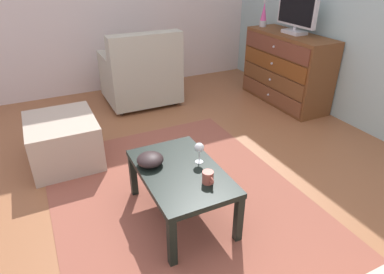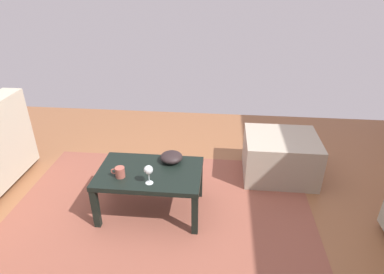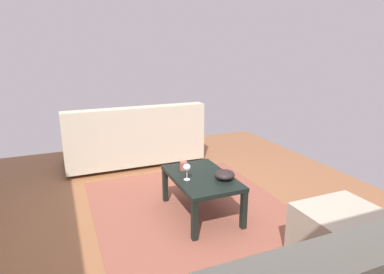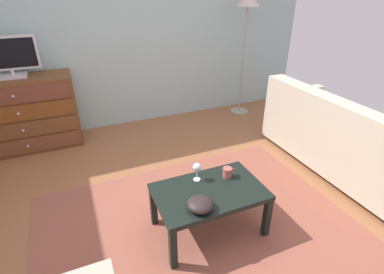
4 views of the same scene
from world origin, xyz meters
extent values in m
cube|color=#965D3A|center=(0.00, 0.00, -0.03)|extent=(5.88, 4.85, 0.05)
cube|color=brown|center=(0.20, -0.20, 0.00)|extent=(2.60, 1.90, 0.01)
cube|color=black|center=(-0.11, -0.02, 0.18)|extent=(0.05, 0.05, 0.36)
cube|color=black|center=(0.68, -0.02, 0.18)|extent=(0.05, 0.05, 0.36)
cube|color=black|center=(-0.11, -0.49, 0.18)|extent=(0.05, 0.05, 0.36)
cube|color=black|center=(0.68, -0.49, 0.18)|extent=(0.05, 0.05, 0.36)
cube|color=black|center=(0.28, -0.26, 0.38)|extent=(0.85, 0.54, 0.04)
cylinder|color=silver|center=(0.25, -0.09, 0.40)|extent=(0.06, 0.06, 0.00)
cylinder|color=silver|center=(0.25, -0.09, 0.45)|extent=(0.01, 0.01, 0.09)
sphere|color=silver|center=(0.25, -0.09, 0.52)|extent=(0.07, 0.07, 0.07)
cylinder|color=#AC5749|center=(0.49, -0.15, 0.44)|extent=(0.08, 0.08, 0.08)
torus|color=#AC5749|center=(0.54, -0.15, 0.45)|extent=(0.05, 0.01, 0.05)
ellipsoid|color=#2A1F20|center=(0.13, -0.42, 0.45)|extent=(0.19, 0.19, 0.09)
cylinder|color=#332319|center=(1.74, -0.84, 0.03)|extent=(0.05, 0.05, 0.05)
cube|color=#B3A491|center=(-0.88, -0.92, 0.21)|extent=(0.70, 0.60, 0.43)
camera|label=1|loc=(2.08, -1.04, 1.73)|focal=31.50mm
camera|label=2|loc=(-0.28, 1.92, 1.87)|focal=30.29mm
camera|label=3|loc=(-2.36, 0.94, 1.59)|focal=30.34mm
camera|label=4|loc=(-0.56, -1.87, 1.83)|focal=27.34mm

